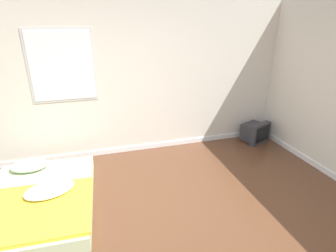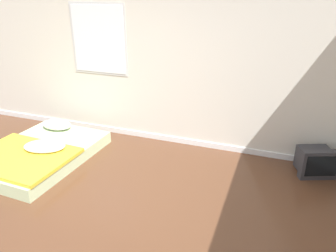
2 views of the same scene
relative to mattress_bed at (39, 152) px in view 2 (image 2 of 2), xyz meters
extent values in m
plane|color=brown|center=(1.31, -1.18, -0.12)|extent=(20.00, 20.00, 0.00)
cube|color=silver|center=(1.31, 1.30, 1.18)|extent=(8.27, 0.06, 2.60)
cube|color=white|center=(1.31, 1.26, -0.08)|extent=(8.27, 0.02, 0.09)
cube|color=silver|center=(0.41, 1.26, 1.49)|extent=(0.99, 0.01, 1.13)
cube|color=white|center=(0.41, 1.26, 1.49)|extent=(0.92, 0.01, 1.06)
cube|color=beige|center=(0.00, 0.02, -0.03)|extent=(1.42, 1.88, 0.18)
ellipsoid|color=silver|center=(-0.20, 0.72, 0.13)|extent=(0.53, 0.36, 0.14)
cube|color=yellow|center=(-0.01, -0.33, 0.09)|extent=(1.41, 1.12, 0.05)
ellipsoid|color=silver|center=(0.17, -0.04, 0.15)|extent=(0.69, 0.54, 0.11)
cube|color=#333338|center=(3.82, 1.05, 0.07)|extent=(0.49, 0.41, 0.33)
cube|color=#333338|center=(3.89, 0.87, 0.08)|extent=(0.52, 0.30, 0.41)
cube|color=black|center=(3.91, 0.82, 0.09)|extent=(0.39, 0.16, 0.30)
camera|label=1|loc=(0.83, -3.13, 2.14)|focal=28.00mm
camera|label=2|loc=(3.29, -3.39, 2.29)|focal=35.00mm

